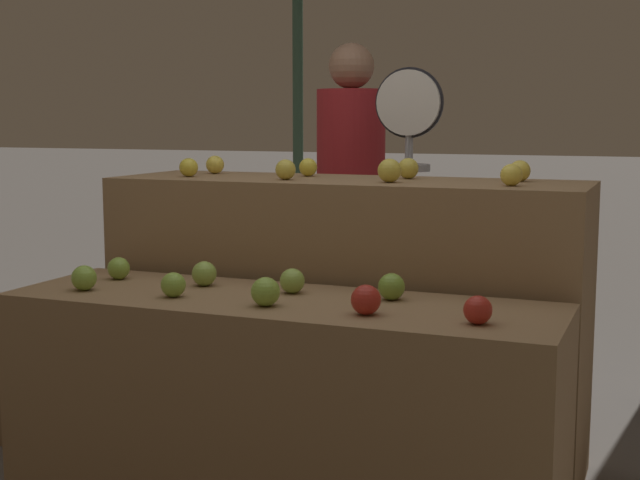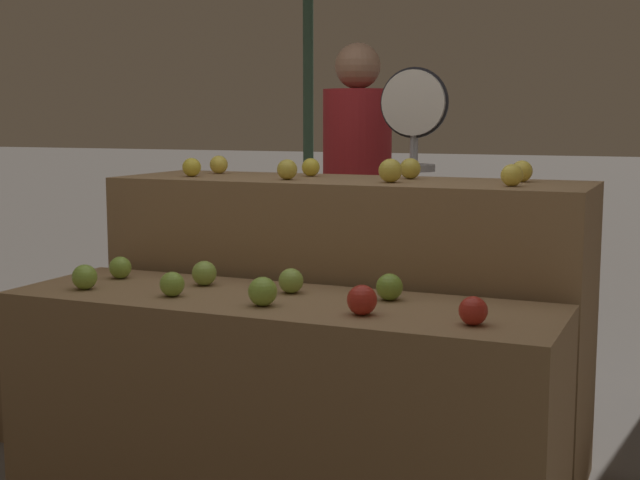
{
  "view_description": "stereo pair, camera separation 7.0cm",
  "coord_description": "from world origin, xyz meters",
  "views": [
    {
      "loc": [
        1.14,
        -2.5,
        1.31
      ],
      "look_at": [
        0.02,
        0.3,
        0.9
      ],
      "focal_mm": 50.0,
      "sensor_mm": 36.0,
      "label": 1
    },
    {
      "loc": [
        1.21,
        -2.48,
        1.31
      ],
      "look_at": [
        0.02,
        0.3,
        0.9
      ],
      "focal_mm": 50.0,
      "sensor_mm": 36.0,
      "label": 2
    }
  ],
  "objects": [
    {
      "name": "apple_front_2",
      "position": [
        0.01,
        -0.12,
        0.79
      ],
      "size": [
        0.09,
        0.09,
        0.09
      ],
      "primitive_type": "sphere",
      "color": "#84AD3D",
      "rests_on": "display_counter_front"
    },
    {
      "name": "apple_back_5",
      "position": [
        -0.19,
        0.7,
        1.12
      ],
      "size": [
        0.07,
        0.07,
        0.07
      ],
      "primitive_type": "sphere",
      "color": "gold",
      "rests_on": "display_counter_back"
    },
    {
      "name": "apple_back_0",
      "position": [
        -0.61,
        0.5,
        1.13
      ],
      "size": [
        0.07,
        0.07,
        0.07
      ],
      "primitive_type": "sphere",
      "color": "gold",
      "rests_on": "display_counter_back"
    },
    {
      "name": "apple_front_4",
      "position": [
        0.65,
        -0.11,
        0.79
      ],
      "size": [
        0.08,
        0.08,
        0.08
      ],
      "primitive_type": "sphere",
      "color": "#AD281E",
      "rests_on": "display_counter_front"
    },
    {
      "name": "wooden_crate_side",
      "position": [
        -1.4,
        0.44,
        0.22
      ],
      "size": [
        0.44,
        0.44,
        0.44
      ],
      "primitive_type": "cube",
      "color": "brown",
      "rests_on": "ground_plane"
    },
    {
      "name": "produce_scale",
      "position": [
        0.04,
        1.28,
        1.13
      ],
      "size": [
        0.31,
        0.2,
        1.53
      ],
      "color": "#99999E",
      "rests_on": "ground_plane"
    },
    {
      "name": "apple_front_3",
      "position": [
        0.33,
        -0.11,
        0.79
      ],
      "size": [
        0.09,
        0.09,
        0.09
      ],
      "primitive_type": "sphere",
      "color": "#AD281E",
      "rests_on": "display_counter_front"
    },
    {
      "name": "apple_front_6",
      "position": [
        -0.33,
        0.1,
        0.79
      ],
      "size": [
        0.08,
        0.08,
        0.08
      ],
      "primitive_type": "sphere",
      "color": "#8EB247",
      "rests_on": "display_counter_front"
    },
    {
      "name": "display_counter_front",
      "position": [
        0.0,
        0.0,
        0.38
      ],
      "size": [
        1.77,
        0.55,
        0.75
      ],
      "primitive_type": "cube",
      "color": "olive",
      "rests_on": "ground_plane"
    },
    {
      "name": "apple_back_2",
      "position": [
        0.2,
        0.5,
        1.13
      ],
      "size": [
        0.08,
        0.08,
        0.08
      ],
      "primitive_type": "sphere",
      "color": "gold",
      "rests_on": "display_counter_back"
    },
    {
      "name": "apple_front_7",
      "position": [
        0.0,
        0.1,
        0.79
      ],
      "size": [
        0.08,
        0.08,
        0.08
      ],
      "primitive_type": "sphere",
      "color": "#8EB247",
      "rests_on": "display_counter_front"
    },
    {
      "name": "apple_front_8",
      "position": [
        0.33,
        0.12,
        0.79
      ],
      "size": [
        0.08,
        0.08,
        0.08
      ],
      "primitive_type": "sphere",
      "color": "#7AA338",
      "rests_on": "display_counter_front"
    },
    {
      "name": "person_vendor_at_scale",
      "position": [
        -0.33,
        1.58,
        0.97
      ],
      "size": [
        0.43,
        0.43,
        1.67
      ],
      "rotation": [
        0.0,
        0.0,
        2.76
      ],
      "color": "#2D2D38",
      "rests_on": "ground_plane"
    },
    {
      "name": "apple_front_1",
      "position": [
        -0.33,
        -0.1,
        0.79
      ],
      "size": [
        0.08,
        0.08,
        0.08
      ],
      "primitive_type": "sphere",
      "color": "#84AD3D",
      "rests_on": "display_counter_front"
    },
    {
      "name": "apple_back_4",
      "position": [
        -0.61,
        0.71,
        1.13
      ],
      "size": [
        0.07,
        0.07,
        0.07
      ],
      "primitive_type": "sphere",
      "color": "yellow",
      "rests_on": "display_counter_back"
    },
    {
      "name": "apple_back_7",
      "position": [
        0.62,
        0.71,
        1.13
      ],
      "size": [
        0.08,
        0.08,
        0.08
      ],
      "primitive_type": "sphere",
      "color": "yellow",
      "rests_on": "display_counter_back"
    },
    {
      "name": "apple_back_3",
      "position": [
        0.63,
        0.49,
        1.13
      ],
      "size": [
        0.07,
        0.07,
        0.07
      ],
      "primitive_type": "sphere",
      "color": "yellow",
      "rests_on": "display_counter_back"
    },
    {
      "name": "apple_front_5",
      "position": [
        -0.67,
        0.1,
        0.79
      ],
      "size": [
        0.08,
        0.08,
        0.08
      ],
      "primitive_type": "sphere",
      "color": "#84AD3D",
      "rests_on": "display_counter_front"
    },
    {
      "name": "apple_back_6",
      "position": [
        0.21,
        0.71,
        1.13
      ],
      "size": [
        0.08,
        0.08,
        0.08
      ],
      "primitive_type": "sphere",
      "color": "gold",
      "rests_on": "display_counter_back"
    },
    {
      "name": "apple_front_0",
      "position": [
        -0.66,
        -0.11,
        0.79
      ],
      "size": [
        0.08,
        0.08,
        0.08
      ],
      "primitive_type": "sphere",
      "color": "#84AD3D",
      "rests_on": "display_counter_front"
    },
    {
      "name": "display_counter_back",
      "position": [
        0.0,
        0.6,
        0.54
      ],
      "size": [
        1.77,
        0.55,
        1.09
      ],
      "primitive_type": "cube",
      "color": "olive",
      "rests_on": "ground_plane"
    },
    {
      "name": "apple_back_1",
      "position": [
        -0.19,
        0.49,
        1.13
      ],
      "size": [
        0.08,
        0.08,
        0.08
      ],
      "primitive_type": "sphere",
      "color": "gold",
      "rests_on": "display_counter_back"
    }
  ]
}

